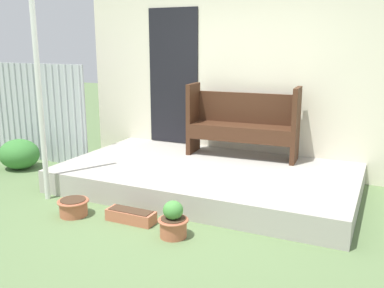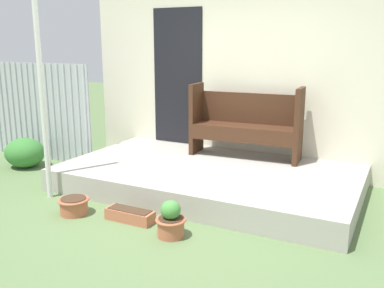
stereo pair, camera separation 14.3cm
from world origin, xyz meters
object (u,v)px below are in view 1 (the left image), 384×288
object	(u,v)px
support_post	(39,94)
flower_pot_left	(73,206)
planter_box_rect	(131,216)
flower_pot_middle	(173,221)
shrub_by_fence	(19,154)
bench	(243,120)

from	to	relation	value
support_post	flower_pot_left	size ratio (longest dim) A/B	7.43
planter_box_rect	flower_pot_middle	bearing A→B (deg)	-12.48
support_post	flower_pot_middle	xyz separation A→B (m)	(1.82, -0.27, -1.08)
flower_pot_left	shrub_by_fence	bearing A→B (deg)	150.82
flower_pot_left	planter_box_rect	distance (m)	0.66
flower_pot_left	flower_pot_middle	xyz separation A→B (m)	(1.20, -0.00, 0.06)
support_post	flower_pot_left	bearing A→B (deg)	-23.64
support_post	flower_pot_middle	distance (m)	2.13
flower_pot_left	shrub_by_fence	world-z (taller)	shrub_by_fence
flower_pot_left	flower_pot_middle	bearing A→B (deg)	-0.20
support_post	flower_pot_left	xyz separation A→B (m)	(0.62, -0.27, -1.14)
support_post	flower_pot_left	world-z (taller)	support_post
flower_pot_left	flower_pot_middle	distance (m)	1.20
support_post	bench	bearing A→B (deg)	45.40
bench	flower_pot_left	size ratio (longest dim) A/B	4.48
flower_pot_left	shrub_by_fence	xyz separation A→B (m)	(-1.87, 1.04, 0.12)
planter_box_rect	flower_pot_left	bearing A→B (deg)	-169.57
planter_box_rect	bench	bearing A→B (deg)	75.00
flower_pot_left	flower_pot_middle	world-z (taller)	flower_pot_middle
flower_pot_middle	bench	bearing A→B (deg)	90.79
support_post	planter_box_rect	size ratio (longest dim) A/B	4.75
shrub_by_fence	flower_pot_middle	bearing A→B (deg)	-18.86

